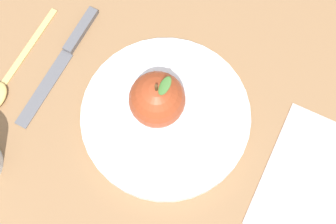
{
  "coord_description": "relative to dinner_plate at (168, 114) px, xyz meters",
  "views": [
    {
      "loc": [
        -0.0,
        -0.18,
        0.59
      ],
      "look_at": [
        0.02,
        0.0,
        0.02
      ],
      "focal_mm": 48.7,
      "sensor_mm": 36.0,
      "label": 1
    }
  ],
  "objects": [
    {
      "name": "ground_plane",
      "position": [
        -0.02,
        -0.0,
        -0.01
      ],
      "size": [
        2.4,
        2.4,
        0.0
      ],
      "primitive_type": "plane",
      "color": "olive"
    },
    {
      "name": "dinner_plate",
      "position": [
        0.0,
        0.0,
        0.0
      ],
      "size": [
        0.23,
        0.23,
        0.02
      ],
      "color": "white",
      "rests_on": "ground_plane"
    },
    {
      "name": "apple",
      "position": [
        -0.01,
        0.01,
        0.04
      ],
      "size": [
        0.07,
        0.07,
        0.09
      ],
      "color": "#9E3D1E",
      "rests_on": "dinner_plate"
    },
    {
      "name": "knife",
      "position": [
        -0.13,
        0.11,
        -0.01
      ],
      "size": [
        0.12,
        0.17,
        0.01
      ],
      "color": "#59595E",
      "rests_on": "ground_plane"
    },
    {
      "name": "spoon",
      "position": [
        -0.22,
        0.07,
        -0.01
      ],
      "size": [
        0.12,
        0.16,
        0.01
      ],
      "color": "#D8B766",
      "rests_on": "ground_plane"
    },
    {
      "name": "linen_napkin",
      "position": [
        0.18,
        -0.1,
        -0.01
      ],
      "size": [
        0.19,
        0.21,
        0.0
      ],
      "primitive_type": "cube",
      "rotation": [
        0.0,
        0.0,
        2.59
      ],
      "color": "beige",
      "rests_on": "ground_plane"
    }
  ]
}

